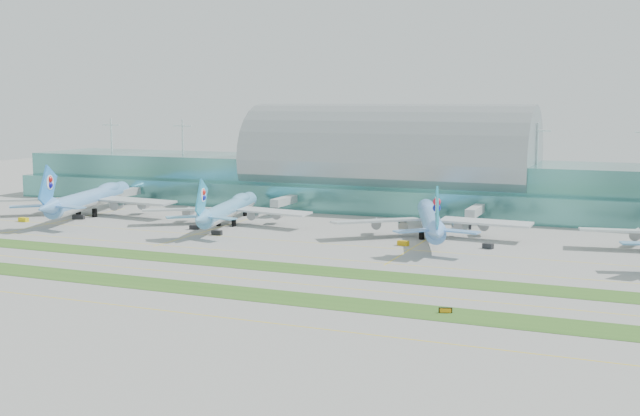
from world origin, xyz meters
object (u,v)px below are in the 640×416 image
at_px(terminal, 388,174).
at_px(airliner_b, 229,208).
at_px(airliner_a, 91,197).
at_px(taxiway_sign_east, 445,310).
at_px(airliner_c, 430,218).

height_order(terminal, airliner_b, terminal).
height_order(airliner_a, taxiway_sign_east, airliner_a).
distance_m(terminal, airliner_a, 119.97).
xyz_separation_m(airliner_a, airliner_b, (61.40, -0.20, -0.92)).
bearing_deg(airliner_c, terminal, 100.84).
height_order(terminal, taxiway_sign_east, terminal).
bearing_deg(airliner_b, taxiway_sign_east, -54.55).
bearing_deg(airliner_c, airliner_b, 162.87).
relative_size(terminal, airliner_c, 4.71).
height_order(terminal, airliner_a, terminal).
height_order(airliner_a, airliner_b, airliner_a).
relative_size(airliner_b, taxiway_sign_east, 25.25).
distance_m(airliner_c, taxiway_sign_east, 95.52).
distance_m(terminal, taxiway_sign_east, 168.62).
bearing_deg(terminal, airliner_c, -61.40).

